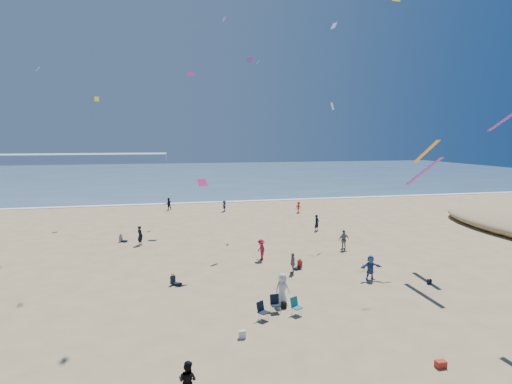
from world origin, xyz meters
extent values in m
plane|color=tan|center=(0.00, 0.00, 0.00)|extent=(220.00, 220.00, 0.00)
cube|color=#476B84|center=(0.00, 95.00, 0.03)|extent=(220.00, 100.00, 0.06)
cube|color=white|center=(0.00, 45.00, 0.04)|extent=(220.00, 1.20, 0.08)
cube|color=#7A8EA8|center=(-60.00, 170.00, 1.60)|extent=(110.00, 20.00, 3.20)
imported|color=black|center=(-2.92, -2.46, 0.81)|extent=(0.99, 0.94, 1.61)
imported|color=gray|center=(11.76, 15.73, 0.91)|extent=(1.12, 0.58, 1.82)
imported|color=gray|center=(5.34, 10.58, 0.79)|extent=(0.61, 0.99, 1.58)
imported|color=#B6301A|center=(13.50, 33.98, 0.74)|extent=(1.07, 0.77, 1.49)
imported|color=black|center=(-3.74, 39.64, 0.86)|extent=(0.97, 0.84, 1.71)
imported|color=#AC1834|center=(3.80, 14.35, 0.87)|extent=(0.84, 1.22, 1.74)
imported|color=silver|center=(3.09, 5.49, 0.95)|extent=(1.03, 0.78, 1.90)
imported|color=#315088|center=(10.36, 8.21, 0.88)|extent=(1.64, 0.56, 1.75)
imported|color=black|center=(-6.30, 21.30, 0.91)|extent=(0.75, 0.79, 1.83)
imported|color=black|center=(12.06, 23.31, 0.88)|extent=(0.77, 0.71, 1.76)
imported|color=navy|center=(3.77, 36.94, 0.76)|extent=(0.68, 1.46, 1.51)
cube|color=silver|center=(-0.03, 1.84, 0.20)|extent=(0.35, 0.20, 0.40)
cube|color=black|center=(3.01, 4.85, 0.19)|extent=(0.30, 0.22, 0.38)
cube|color=#B62A1A|center=(8.03, -2.53, 0.15)|extent=(0.45, 0.30, 0.30)
cube|color=black|center=(13.92, 6.52, 0.17)|extent=(0.28, 0.18, 0.34)
cube|color=green|center=(0.68, 38.19, 24.73)|extent=(0.24, 0.48, 0.38)
cube|color=blue|center=(-13.27, 18.28, 15.38)|extent=(0.40, 0.59, 0.36)
cube|color=#E7226E|center=(-1.04, 12.86, 6.72)|extent=(0.84, 0.69, 0.51)
cube|color=white|center=(14.01, 24.60, 21.79)|extent=(0.50, 0.77, 0.62)
cube|color=#14DBEA|center=(6.59, 28.18, 18.43)|extent=(0.37, 0.72, 0.37)
cube|color=#FF64C4|center=(4.03, 37.25, 25.35)|extent=(0.55, 0.60, 0.64)
cube|color=purple|center=(-0.74, 30.71, 17.29)|extent=(0.88, 0.53, 0.31)
cube|color=#6C2FA2|center=(4.41, 21.86, 17.40)|extent=(0.70, 0.64, 0.47)
cube|color=silver|center=(12.52, 20.93, 13.14)|extent=(0.55, 0.58, 0.71)
cube|color=#C9EF33|center=(-11.78, 35.28, 14.67)|extent=(0.57, 0.39, 0.53)
cube|color=purple|center=(14.32, 8.39, 7.63)|extent=(0.35, 3.14, 2.21)
cube|color=orange|center=(16.45, 11.27, 8.94)|extent=(0.35, 2.64, 1.87)
camera|label=1|loc=(-3.34, -16.79, 9.98)|focal=28.00mm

